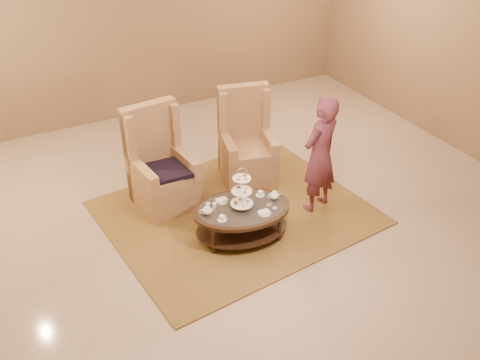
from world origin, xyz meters
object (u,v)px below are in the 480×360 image
tea_table (242,213)px  armchair_left (161,172)px  person (320,155)px  armchair_right (246,148)px

tea_table → armchair_left: bearing=127.1°
person → tea_table: bearing=-12.2°
tea_table → armchair_right: 1.44m
armchair_right → person: 1.26m
armchair_left → person: person is taller
armchair_right → person: bearing=-55.0°
tea_table → armchair_right: (0.72, 1.24, 0.08)m
tea_table → person: bearing=16.0°
person → armchair_left: bearing=-48.8°
tea_table → person: (1.17, 0.11, 0.43)m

